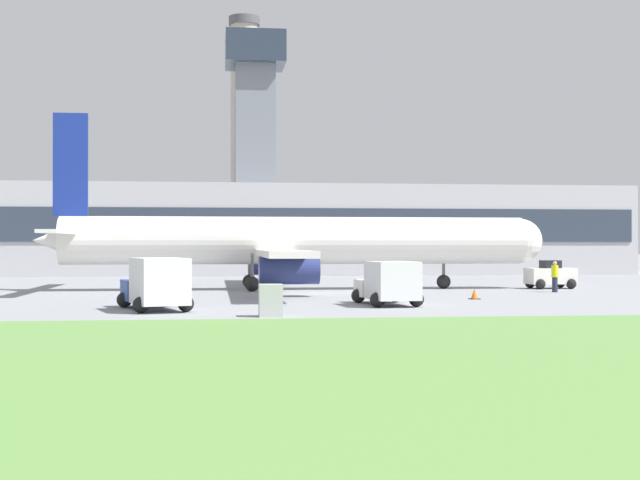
{
  "coord_description": "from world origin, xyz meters",
  "views": [
    {
      "loc": [
        -5.2,
        -51.5,
        2.84
      ],
      "look_at": [
        1.53,
        4.83,
        3.15
      ],
      "focal_mm": 50.0,
      "sensor_mm": 36.0,
      "label": 1
    }
  ],
  "objects_px": {
    "pushback_tug": "(550,276)",
    "baggage_truck": "(389,284)",
    "airplane": "(288,242)",
    "fuel_truck": "(156,285)",
    "ground_crew_person": "(555,276)"
  },
  "relations": [
    {
      "from": "pushback_tug",
      "to": "fuel_truck",
      "type": "height_order",
      "value": "fuel_truck"
    },
    {
      "from": "pushback_tug",
      "to": "baggage_truck",
      "type": "height_order",
      "value": "baggage_truck"
    },
    {
      "from": "pushback_tug",
      "to": "baggage_truck",
      "type": "distance_m",
      "value": 19.93
    },
    {
      "from": "airplane",
      "to": "fuel_truck",
      "type": "xyz_separation_m",
      "value": [
        -7.19,
        -17.18,
        -1.91
      ]
    },
    {
      "from": "pushback_tug",
      "to": "fuel_truck",
      "type": "bearing_deg",
      "value": -145.71
    },
    {
      "from": "airplane",
      "to": "fuel_truck",
      "type": "height_order",
      "value": "airplane"
    },
    {
      "from": "fuel_truck",
      "to": "airplane",
      "type": "bearing_deg",
      "value": 67.29
    },
    {
      "from": "airplane",
      "to": "fuel_truck",
      "type": "bearing_deg",
      "value": -112.71
    },
    {
      "from": "baggage_truck",
      "to": "fuel_truck",
      "type": "xyz_separation_m",
      "value": [
        -10.64,
        -1.95,
        0.1
      ]
    },
    {
      "from": "airplane",
      "to": "baggage_truck",
      "type": "distance_m",
      "value": 15.75
    },
    {
      "from": "airplane",
      "to": "baggage_truck",
      "type": "bearing_deg",
      "value": -77.22
    },
    {
      "from": "pushback_tug",
      "to": "ground_crew_person",
      "type": "distance_m",
      "value": 4.56
    },
    {
      "from": "airplane",
      "to": "ground_crew_person",
      "type": "xyz_separation_m",
      "value": [
        15.63,
        -4.99,
        -2.07
      ]
    },
    {
      "from": "airplane",
      "to": "ground_crew_person",
      "type": "relative_size",
      "value": 17.42
    },
    {
      "from": "ground_crew_person",
      "to": "fuel_truck",
      "type": "bearing_deg",
      "value": -151.88
    }
  ]
}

